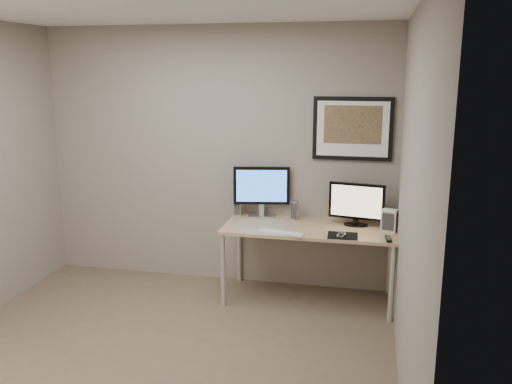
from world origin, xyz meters
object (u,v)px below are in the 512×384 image
at_px(monitor_large, 262,189).
at_px(monitor_tv, 357,203).
at_px(speaker_left, 238,206).
at_px(framed_art, 353,129).
at_px(desk, 309,233).
at_px(fan_unit, 389,220).
at_px(keyboard, 281,233).
at_px(speaker_right, 295,210).

relative_size(monitor_large, monitor_tv, 1.06).
bearing_deg(speaker_left, framed_art, 7.16).
height_order(desk, monitor_tv, monitor_tv).
distance_m(speaker_left, fan_unit, 1.50).
height_order(monitor_tv, speaker_left, monitor_tv).
xyz_separation_m(monitor_tv, speaker_left, (-1.17, 0.13, -0.13)).
bearing_deg(desk, framed_art, 43.46).
relative_size(monitor_tv, keyboard, 1.20).
xyz_separation_m(speaker_left, speaker_right, (0.58, -0.03, -0.00)).
relative_size(desk, fan_unit, 7.84).
height_order(framed_art, keyboard, framed_art).
height_order(monitor_tv, keyboard, monitor_tv).
xyz_separation_m(speaker_right, keyboard, (-0.05, -0.48, -0.09)).
relative_size(speaker_right, keyboard, 0.43).
bearing_deg(framed_art, fan_unit, -40.90).
distance_m(monitor_tv, fan_unit, 0.34).
bearing_deg(framed_art, speaker_left, -175.69).
height_order(desk, monitor_large, monitor_large).
relative_size(framed_art, keyboard, 1.73).
height_order(monitor_large, speaker_right, monitor_large).
height_order(desk, fan_unit, fan_unit).
bearing_deg(speaker_right, framed_art, 20.55).
relative_size(monitor_tv, fan_unit, 2.55).
distance_m(speaker_left, keyboard, 0.74).
xyz_separation_m(monitor_tv, fan_unit, (0.30, -0.11, -0.12)).
bearing_deg(desk, monitor_tv, 16.05).
relative_size(monitor_large, speaker_left, 2.95).
xyz_separation_m(speaker_left, fan_unit, (1.48, -0.24, 0.01)).
distance_m(desk, speaker_left, 0.81).
distance_m(monitor_large, monitor_tv, 0.94).
bearing_deg(monitor_large, keyboard, -71.57).
distance_m(framed_art, monitor_tv, 0.71).
distance_m(desk, monitor_tv, 0.52).
height_order(keyboard, fan_unit, fan_unit).
distance_m(monitor_tv, keyboard, 0.78).
xyz_separation_m(speaker_right, fan_unit, (0.90, -0.21, 0.01)).
relative_size(desk, keyboard, 3.68).
bearing_deg(framed_art, monitor_large, -174.55).
height_order(desk, keyboard, keyboard).
height_order(speaker_left, speaker_right, speaker_left).
bearing_deg(desk, speaker_left, 161.72).
distance_m(framed_art, keyboard, 1.21).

